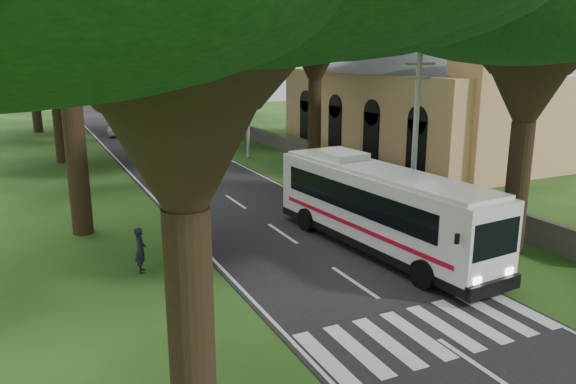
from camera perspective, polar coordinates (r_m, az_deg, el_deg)
ground at (r=18.66m, az=10.05°, el=-11.26°), size 140.00×140.00×0.00m
road at (r=40.65m, az=-10.74°, el=2.66°), size 8.00×120.00×0.04m
crosswalk at (r=17.26m, az=14.00°, el=-13.70°), size 8.00×3.00×0.01m
property_wall at (r=42.77m, az=1.32°, el=4.27°), size 0.35×50.00×1.20m
church at (r=44.96m, az=13.10°, el=9.93°), size 14.00×24.00×11.60m
pole_near at (r=25.28m, az=12.80°, el=5.25°), size 1.60×0.24×8.00m
pole_mid at (r=42.69m, az=-4.13°, el=9.07°), size 1.60×0.24×8.00m
pole_far at (r=61.69m, az=-11.07°, el=10.41°), size 1.60×0.24×8.00m
tree_l_midb at (r=43.75m, az=-23.17°, el=16.60°), size 16.10×16.10×14.11m
tree_l_far at (r=61.67m, az=-25.04°, el=15.53°), size 14.29×14.29×13.93m
tree_r_far at (r=72.18m, az=-11.11°, el=17.79°), size 12.88×12.88×15.79m
coach_bus at (r=22.96m, az=9.22°, el=-1.49°), size 3.46×11.64×3.38m
distant_car_a at (r=56.49m, az=-17.13°, el=6.12°), size 1.77×3.77×1.25m
distant_car_c at (r=80.45m, az=-16.27°, el=8.45°), size 3.02×5.06×1.38m
pedestrian at (r=21.36m, az=-14.76°, el=-5.72°), size 0.53×0.69×1.70m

